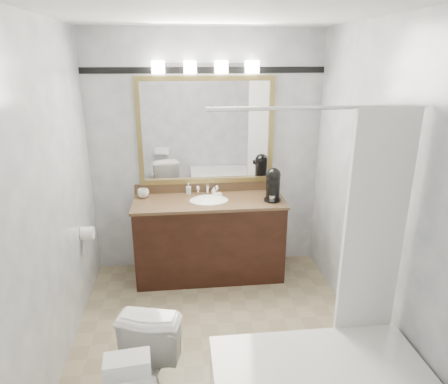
{
  "coord_description": "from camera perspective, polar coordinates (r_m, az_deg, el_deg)",
  "views": [
    {
      "loc": [
        -0.26,
        -2.77,
        2.23
      ],
      "look_at": [
        0.08,
        0.35,
        1.16
      ],
      "focal_mm": 32.0,
      "sensor_mm": 36.0,
      "label": 1
    }
  ],
  "objects": [
    {
      "name": "mirror",
      "position": [
        4.13,
        -2.56,
        8.65
      ],
      "size": [
        1.4,
        0.04,
        1.1
      ],
      "color": "olive",
      "rests_on": "room"
    },
    {
      "name": "coffee_maker",
      "position": [
        4.04,
        7.03,
        1.23
      ],
      "size": [
        0.17,
        0.21,
        0.33
      ],
      "rotation": [
        0.0,
        0.0,
        -0.31
      ],
      "color": "black",
      "rests_on": "vanity"
    },
    {
      "name": "tp_roll",
      "position": [
        3.86,
        -18.94,
        -5.58
      ],
      "size": [
        0.11,
        0.12,
        0.12
      ],
      "primitive_type": "cylinder",
      "rotation": [
        0.0,
        1.57,
        0.0
      ],
      "color": "white",
      "rests_on": "room"
    },
    {
      "name": "room",
      "position": [
        2.95,
        -0.8,
        -0.55
      ],
      "size": [
        2.42,
        2.62,
        2.52
      ],
      "color": "gray",
      "rests_on": "ground"
    },
    {
      "name": "vanity",
      "position": [
        4.2,
        -2.1,
        -6.37
      ],
      "size": [
        1.53,
        0.58,
        0.97
      ],
      "color": "black",
      "rests_on": "ground"
    },
    {
      "name": "accent_stripe",
      "position": [
        4.08,
        -2.69,
        17.0
      ],
      "size": [
        2.4,
        0.01,
        0.06
      ],
      "primitive_type": "cube",
      "color": "black",
      "rests_on": "room"
    },
    {
      "name": "soap_bottle_a",
      "position": [
        4.22,
        -5.1,
        0.5
      ],
      "size": [
        0.05,
        0.06,
        0.11
      ],
      "primitive_type": "imported",
      "rotation": [
        0.0,
        0.0,
        -0.07
      ],
      "color": "white",
      "rests_on": "vanity"
    },
    {
      "name": "vanity_light_bar",
      "position": [
        4.01,
        -2.64,
        17.45
      ],
      "size": [
        1.02,
        0.14,
        0.12
      ],
      "color": "silver",
      "rests_on": "room"
    },
    {
      "name": "cup_left",
      "position": [
        4.18,
        -11.46,
        -0.19
      ],
      "size": [
        0.12,
        0.12,
        0.09
      ],
      "primitive_type": "imported",
      "rotation": [
        0.0,
        0.0,
        -0.03
      ],
      "color": "white",
      "rests_on": "vanity"
    },
    {
      "name": "soap_bar",
      "position": [
        4.15,
        -1.0,
        -0.35
      ],
      "size": [
        0.1,
        0.07,
        0.03
      ],
      "primitive_type": "cube",
      "rotation": [
        0.0,
        0.0,
        0.16
      ],
      "color": "beige",
      "rests_on": "vanity"
    },
    {
      "name": "soap_bottle_b",
      "position": [
        4.2,
        -1.44,
        0.21
      ],
      "size": [
        0.07,
        0.07,
        0.07
      ],
      "primitive_type": "imported",
      "rotation": [
        0.0,
        0.0,
        0.22
      ],
      "color": "white",
      "rests_on": "vanity"
    },
    {
      "name": "tissue_box",
      "position": [
        2.23,
        -13.65,
        -22.9
      ],
      "size": [
        0.24,
        0.15,
        0.09
      ],
      "primitive_type": "cube",
      "rotation": [
        0.0,
        0.0,
        0.09
      ],
      "color": "white",
      "rests_on": "toilet"
    }
  ]
}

